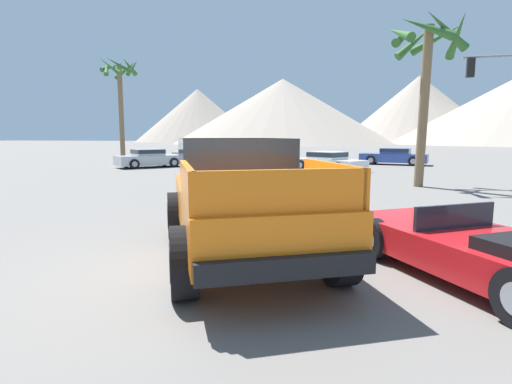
{
  "coord_description": "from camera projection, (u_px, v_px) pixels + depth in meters",
  "views": [
    {
      "loc": [
        1.95,
        -5.83,
        2.02
      ],
      "look_at": [
        0.24,
        1.48,
        0.97
      ],
      "focal_mm": 28.0,
      "sensor_mm": 36.0,
      "label": 1
    }
  ],
  "objects": [
    {
      "name": "ground_plane",
      "position": [
        220.0,
        265.0,
        6.34
      ],
      "size": [
        320.0,
        320.0,
        0.0
      ],
      "primitive_type": "plane",
      "color": "slate"
    },
    {
      "name": "orange_pickup_truck",
      "position": [
        238.0,
        188.0,
        6.94
      ],
      "size": [
        4.07,
        5.55,
        1.99
      ],
      "rotation": [
        0.0,
        0.0,
        0.45
      ],
      "color": "orange",
      "rests_on": "ground_plane"
    },
    {
      "name": "red_convertible_car",
      "position": [
        480.0,
        251.0,
        5.65
      ],
      "size": [
        3.76,
        4.51,
        1.01
      ],
      "rotation": [
        0.0,
        0.0,
        0.57
      ],
      "color": "red",
      "rests_on": "ground_plane"
    },
    {
      "name": "parked_car_white",
      "position": [
        328.0,
        161.0,
        23.69
      ],
      "size": [
        4.62,
        3.99,
        1.13
      ],
      "rotation": [
        0.0,
        0.0,
        4.1
      ],
      "color": "white",
      "rests_on": "ground_plane"
    },
    {
      "name": "parked_car_silver",
      "position": [
        149.0,
        158.0,
        26.17
      ],
      "size": [
        4.14,
        4.33,
        1.2
      ],
      "rotation": [
        0.0,
        0.0,
        5.55
      ],
      "color": "#B7BABF",
      "rests_on": "ground_plane"
    },
    {
      "name": "parked_car_blue",
      "position": [
        394.0,
        156.0,
        28.66
      ],
      "size": [
        4.86,
        2.77,
        1.18
      ],
      "rotation": [
        0.0,
        0.0,
        1.33
      ],
      "color": "#334C9E",
      "rests_on": "ground_plane"
    },
    {
      "name": "parked_car_tan",
      "position": [
        193.0,
        153.0,
        34.02
      ],
      "size": [
        2.17,
        4.28,
        1.18
      ],
      "rotation": [
        0.0,
        0.0,
        6.23
      ],
      "color": "tan",
      "rests_on": "ground_plane"
    },
    {
      "name": "traffic_light_main",
      "position": [
        506.0,
        91.0,
        19.07
      ],
      "size": [
        3.3,
        0.38,
        6.06
      ],
      "rotation": [
        0.0,
        0.0,
        3.14
      ],
      "color": "slate",
      "rests_on": "ground_plane"
    },
    {
      "name": "palm_tree_tall",
      "position": [
        426.0,
        57.0,
        15.48
      ],
      "size": [
        3.1,
        3.18,
        6.61
      ],
      "color": "brown",
      "rests_on": "ground_plane"
    },
    {
      "name": "palm_tree_short",
      "position": [
        120.0,
        84.0,
        29.78
      ],
      "size": [
        2.89,
        3.0,
        7.79
      ],
      "color": "brown",
      "rests_on": "ground_plane"
    },
    {
      "name": "distant_mountain_range",
      "position": [
        377.0,
        110.0,
        116.89
      ],
      "size": [
        157.47,
        82.81,
        21.29
      ],
      "color": "gray",
      "rests_on": "ground_plane"
    }
  ]
}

